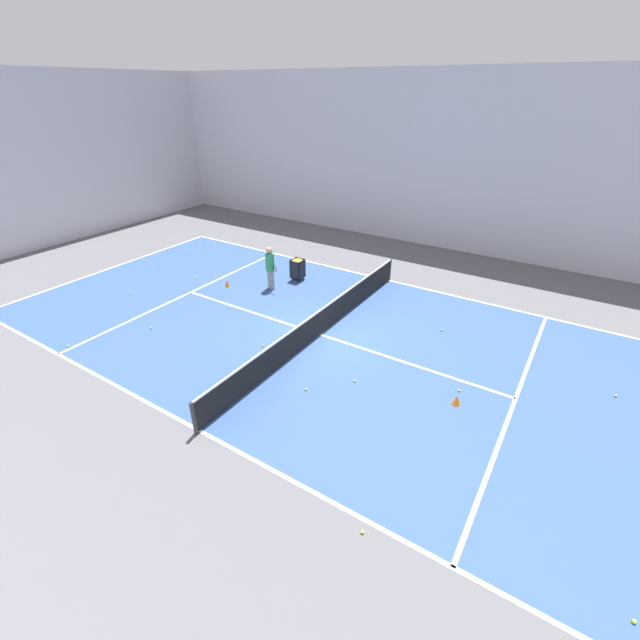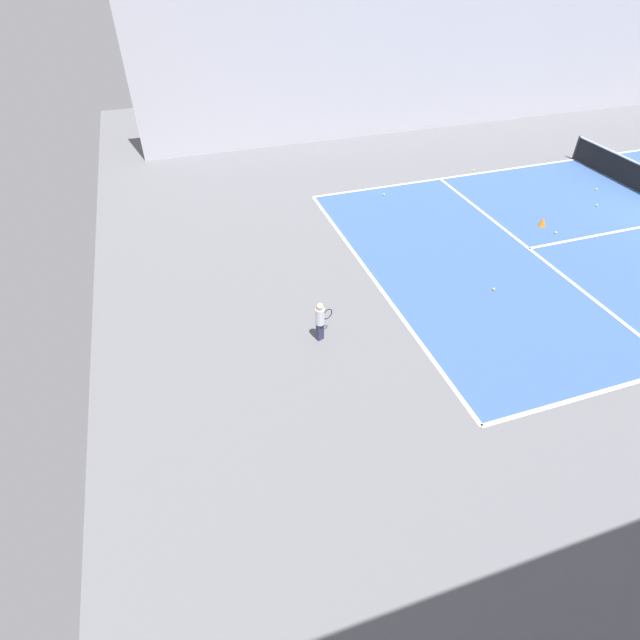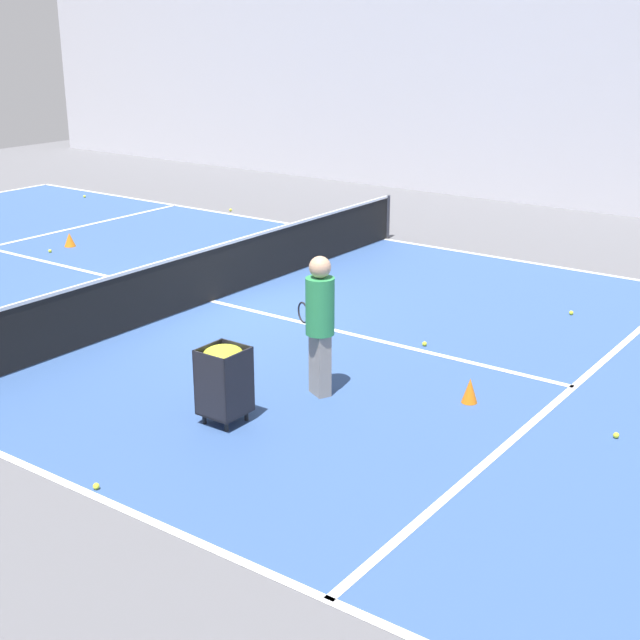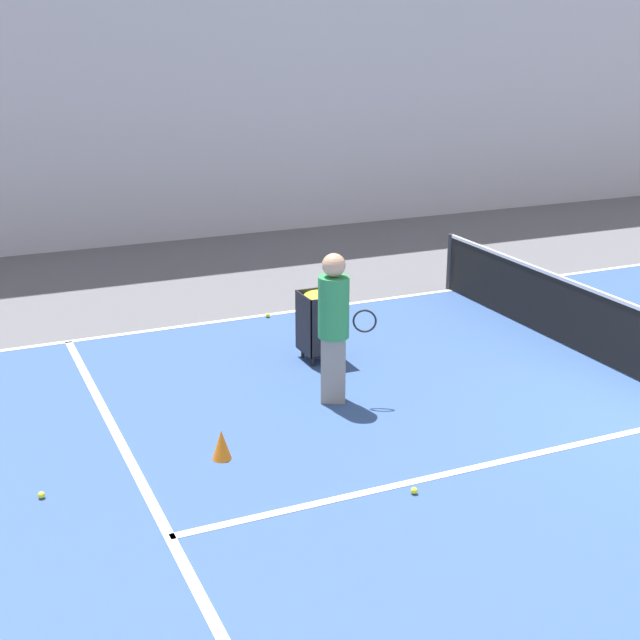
% 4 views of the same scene
% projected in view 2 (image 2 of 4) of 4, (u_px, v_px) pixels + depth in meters
% --- Properties ---
extents(line_baseline_near, '(11.08, 0.10, 0.00)m').
position_uv_depth(line_baseline_near, '(373.00, 278.00, 14.06)').
color(line_baseline_near, white).
rests_on(line_baseline_near, ground).
extents(line_sideline_left, '(0.10, 23.10, 0.00)m').
position_uv_depth(line_sideline_left, '(575.00, 160.00, 20.97)').
color(line_sideline_left, white).
rests_on(line_sideline_left, ground).
extents(line_service_near, '(11.08, 0.10, 0.00)m').
position_uv_depth(line_service_near, '(529.00, 248.00, 15.33)').
color(line_service_near, white).
rests_on(line_service_near, ground).
extents(hall_enclosure_left, '(0.15, 34.36, 8.31)m').
position_uv_depth(hall_enclosure_left, '(519.00, 25.00, 22.47)').
color(hall_enclosure_left, silver).
rests_on(hall_enclosure_left, ground).
extents(player_near_baseline, '(0.36, 0.52, 1.07)m').
position_uv_depth(player_near_baseline, '(320.00, 319.00, 11.66)').
color(player_near_baseline, '#2D3351').
rests_on(player_near_baseline, ground).
extents(training_cone_0, '(0.24, 0.24, 0.29)m').
position_uv_depth(training_cone_0, '(543.00, 222.00, 16.38)').
color(training_cone_0, orange).
rests_on(training_cone_0, ground).
extents(tennis_ball_6, '(0.07, 0.07, 0.07)m').
position_uv_depth(tennis_ball_6, '(556.00, 233.00, 16.03)').
color(tennis_ball_6, yellow).
rests_on(tennis_ball_6, ground).
extents(tennis_ball_7, '(0.07, 0.07, 0.07)m').
position_uv_depth(tennis_ball_7, '(596.00, 189.00, 18.60)').
color(tennis_ball_7, yellow).
rests_on(tennis_ball_7, ground).
extents(tennis_ball_8, '(0.07, 0.07, 0.07)m').
position_uv_depth(tennis_ball_8, '(494.00, 289.00, 13.59)').
color(tennis_ball_8, yellow).
rests_on(tennis_ball_8, ground).
extents(tennis_ball_10, '(0.07, 0.07, 0.07)m').
position_uv_depth(tennis_ball_10, '(384.00, 195.00, 18.24)').
color(tennis_ball_10, yellow).
rests_on(tennis_ball_10, ground).
extents(tennis_ball_12, '(0.07, 0.07, 0.07)m').
position_uv_depth(tennis_ball_12, '(597.00, 205.00, 17.56)').
color(tennis_ball_12, yellow).
rests_on(tennis_ball_12, ground).
extents(tennis_ball_14, '(0.07, 0.07, 0.07)m').
position_uv_depth(tennis_ball_14, '(474.00, 170.00, 20.01)').
color(tennis_ball_14, yellow).
rests_on(tennis_ball_14, ground).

